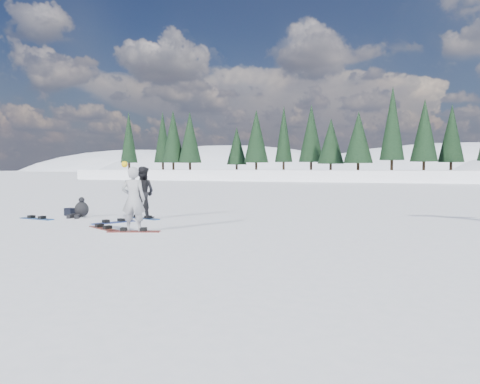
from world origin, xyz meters
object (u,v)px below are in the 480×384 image
snowboarder_woman (133,199)px  seated_rider (81,209)px  snowboard_loose_a (114,222)px  gear_bag (71,212)px  snowboard_loose_c (37,219)px  snowboard_loose_b (103,228)px  snowboarder_man (143,193)px

snowboarder_woman → seated_rider: snowboarder_woman is taller
snowboarder_woman → snowboard_loose_a: size_ratio=1.36×
seated_rider → gear_bag: (-0.70, 0.25, -0.14)m
snowboarder_woman → snowboard_loose_a: (-1.90, 1.64, -0.94)m
gear_bag → snowboard_loose_c: (-0.34, -1.36, -0.14)m
gear_bag → snowboard_loose_c: bearing=-103.9°
seated_rider → snowboard_loose_c: (-1.04, -1.11, -0.28)m
snowboarder_woman → snowboard_loose_b: bearing=-29.9°
snowboarder_woman → snowboard_loose_a: bearing=-59.6°
snowboard_loose_a → snowboard_loose_c: same height
seated_rider → snowboarder_woman: bearing=-56.5°
snowboard_loose_b → snowboarder_man: bearing=127.4°
seated_rider → snowboard_loose_a: bearing=-48.8°
snowboard_loose_a → snowboard_loose_b: 1.54m
gear_bag → snowboard_loose_a: gear_bag is taller
snowboard_loose_b → snowboard_loose_c: bearing=-170.7°
seated_rider → snowboard_loose_a: size_ratio=0.66×
snowboarder_man → snowboard_loose_a: 1.75m
snowboarder_woman → seated_rider: bearing=-51.8°
gear_bag → snowboard_loose_b: 4.51m
gear_bag → snowboard_loose_b: (3.61, -2.70, -0.14)m
seated_rider → snowboard_loose_a: 2.50m
snowboarder_man → seated_rider: size_ratio=1.93×
seated_rider → snowboard_loose_b: bearing=-63.7°
snowboard_loose_a → snowboard_loose_b: bearing=-129.2°
snowboarder_man → gear_bag: snowboarder_man is taller
seated_rider → gear_bag: 0.76m
gear_bag → snowboard_loose_a: (2.95, -1.31, -0.14)m
snowboard_loose_b → snowboard_loose_c: 4.17m
snowboarder_man → gear_bag: bearing=1.8°
gear_bag → snowboard_loose_b: gear_bag is taller
snowboarder_man → snowboard_loose_b: (0.48, -2.87, -0.93)m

